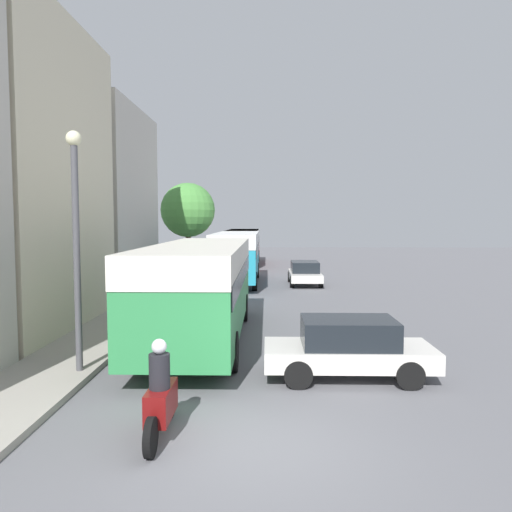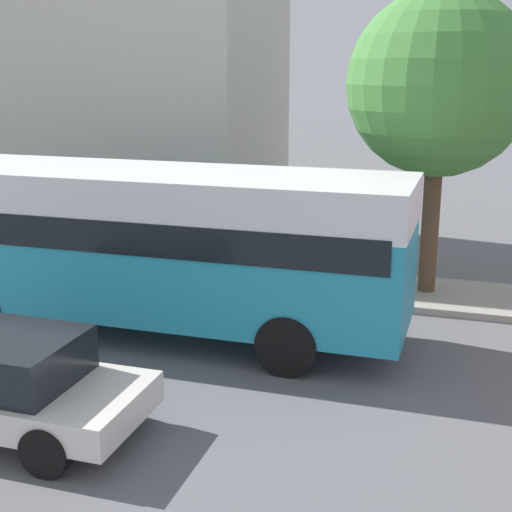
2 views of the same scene
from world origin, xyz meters
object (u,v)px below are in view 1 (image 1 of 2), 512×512
bus_third_in_line (243,242)px  motorcycle_behind_lead (161,398)px  car_crossing (348,347)px  pedestrian_near_curb (155,272)px  car_far_curb (305,272)px  bus_following (237,251)px  bus_lead (200,278)px

bus_third_in_line → motorcycle_behind_lead: (0.18, -33.70, -1.21)m
car_crossing → pedestrian_near_curb: 15.73m
car_crossing → car_far_curb: 17.03m
car_crossing → motorcycle_behind_lead: bearing=-48.9°
bus_following → car_far_curb: bearing=-5.7°
bus_third_in_line → car_far_curb: 14.08m
bus_following → pedestrian_near_curb: bus_following is taller
bus_following → pedestrian_near_curb: (-4.01, -3.71, -0.88)m
bus_lead → bus_third_in_line: bus_lead is taller
car_far_curb → pedestrian_near_curb: (-7.96, -3.31, 0.35)m
car_far_curb → bus_third_in_line: bearing=107.4°
car_crossing → car_far_curb: (0.26, 17.03, -0.02)m
pedestrian_near_curb → bus_following: bearing=42.8°
car_far_curb → pedestrian_near_curb: pedestrian_near_curb is taller
bus_third_in_line → motorcycle_behind_lead: 33.72m
car_crossing → car_far_curb: car_crossing is taller
bus_lead → motorcycle_behind_lead: size_ratio=4.47×
bus_third_in_line → car_far_curb: bus_third_in_line is taller
pedestrian_near_curb → car_crossing: bearing=-60.7°
bus_following → motorcycle_behind_lead: bus_following is taller
bus_following → car_crossing: size_ratio=2.34×
bus_following → bus_third_in_line: (-0.25, 12.99, -0.05)m
bus_following → motorcycle_behind_lead: (-0.07, -20.71, -1.26)m
car_crossing → pedestrian_near_curb: (-7.70, 13.72, 0.32)m
bus_following → car_crossing: 17.85m
bus_lead → car_far_curb: bus_lead is taller
bus_lead → pedestrian_near_curb: (-3.73, 10.18, -0.89)m
motorcycle_behind_lead → car_far_curb: 20.71m
bus_following → bus_third_in_line: size_ratio=0.99×
bus_following → bus_lead: bearing=-91.2°
motorcycle_behind_lead → bus_following: bearing=89.8°
motorcycle_behind_lead → car_crossing: 4.99m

